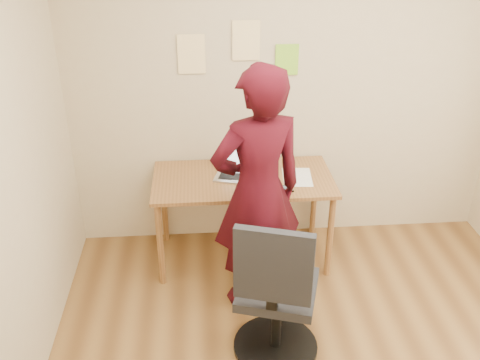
{
  "coord_description": "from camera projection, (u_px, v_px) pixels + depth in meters",
  "views": [
    {
      "loc": [
        -0.7,
        -2.29,
        2.67
      ],
      "look_at": [
        -0.44,
        0.95,
        0.95
      ],
      "focal_mm": 40.0,
      "sensor_mm": 36.0,
      "label": 1
    }
  ],
  "objects": [
    {
      "name": "wall_note_mid",
      "position": [
        246.0,
        41.0,
        4.02
      ],
      "size": [
        0.21,
        0.0,
        0.3
      ],
      "primitive_type": "cube",
      "color": "#FFDD98",
      "rests_on": "room"
    },
    {
      "name": "desk",
      "position": [
        243.0,
        188.0,
        4.2
      ],
      "size": [
        1.4,
        0.7,
        0.74
      ],
      "color": "brown",
      "rests_on": "ground"
    },
    {
      "name": "room",
      "position": [
        343.0,
        194.0,
        2.68
      ],
      "size": [
        3.58,
        3.58,
        2.78
      ],
      "color": "brown",
      "rests_on": "ground"
    },
    {
      "name": "phone",
      "position": [
        288.0,
        189.0,
        3.99
      ],
      "size": [
        0.08,
        0.12,
        0.01
      ],
      "rotation": [
        0.0,
        0.0,
        0.27
      ],
      "color": "black",
      "rests_on": "desk"
    },
    {
      "name": "laptop",
      "position": [
        236.0,
        169.0,
        4.18
      ],
      "size": [
        0.36,
        0.34,
        0.22
      ],
      "rotation": [
        0.0,
        0.0,
        -0.28
      ],
      "color": "#B4B5BC",
      "rests_on": "desk"
    },
    {
      "name": "wall_note_right",
      "position": [
        287.0,
        60.0,
        4.11
      ],
      "size": [
        0.18,
        0.0,
        0.24
      ],
      "primitive_type": "cube",
      "color": "#8AD42F",
      "rests_on": "room"
    },
    {
      "name": "paper_sheet",
      "position": [
        297.0,
        177.0,
        4.17
      ],
      "size": [
        0.25,
        0.34,
        0.0
      ],
      "primitive_type": "cube",
      "rotation": [
        0.0,
        0.0,
        -0.09
      ],
      "color": "white",
      "rests_on": "desk"
    },
    {
      "name": "person",
      "position": [
        258.0,
        193.0,
        3.61
      ],
      "size": [
        0.75,
        0.6,
        1.8
      ],
      "primitive_type": "imported",
      "rotation": [
        0.0,
        0.0,
        3.42
      ],
      "color": "#34070E",
      "rests_on": "ground"
    },
    {
      "name": "wall_note_left",
      "position": [
        191.0,
        54.0,
        4.03
      ],
      "size": [
        0.21,
        0.0,
        0.3
      ],
      "primitive_type": "cube",
      "color": "#FFDD98",
      "rests_on": "room"
    },
    {
      "name": "office_chair",
      "position": [
        276.0,
        301.0,
        3.31
      ],
      "size": [
        0.59,
        0.61,
        1.08
      ],
      "rotation": [
        0.0,
        0.0,
        -0.3
      ],
      "color": "black",
      "rests_on": "ground"
    }
  ]
}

